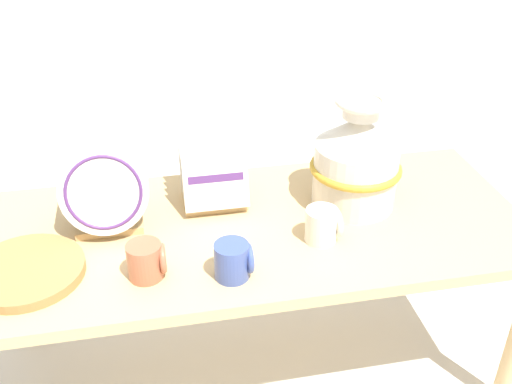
{
  "coord_description": "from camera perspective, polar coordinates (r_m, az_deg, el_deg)",
  "views": [
    {
      "loc": [
        -0.28,
        -1.4,
        1.57
      ],
      "look_at": [
        0.0,
        0.0,
        0.7
      ],
      "focal_mm": 42.0,
      "sensor_mm": 36.0,
      "label": 1
    }
  ],
  "objects": [
    {
      "name": "mug_terracotta_glaze",
      "position": [
        1.54,
        -10.35,
        -6.45
      ],
      "size": [
        0.1,
        0.09,
        0.1
      ],
      "color": "#B76647",
      "rests_on": "display_table"
    },
    {
      "name": "mug_cream_glaze",
      "position": [
        1.65,
        6.41,
        -3.14
      ],
      "size": [
        0.1,
        0.09,
        0.1
      ],
      "color": "silver",
      "rests_on": "display_table"
    },
    {
      "name": "mug_cobalt_glaze",
      "position": [
        1.51,
        -2.14,
        -6.53
      ],
      "size": [
        0.1,
        0.09,
        0.1
      ],
      "color": "#42569E",
      "rests_on": "display_table"
    },
    {
      "name": "wicker_charger_stack",
      "position": [
        1.64,
        -21.05,
        -7.07
      ],
      "size": [
        0.3,
        0.3,
        0.03
      ],
      "color": "#AD7F47",
      "rests_on": "display_table"
    },
    {
      "name": "display_table",
      "position": [
        1.77,
        -0.0,
        -4.84
      ],
      "size": [
        1.57,
        0.67,
        0.59
      ],
      "color": "tan",
      "rests_on": "ground_plane"
    },
    {
      "name": "ceramic_vase",
      "position": [
        1.78,
        9.53,
        3.1
      ],
      "size": [
        0.27,
        0.27,
        0.34
      ],
      "color": "silver",
      "rests_on": "display_table"
    },
    {
      "name": "dish_rack_square_plates",
      "position": [
        1.79,
        -4.08,
        1.19
      ],
      "size": [
        0.19,
        0.18,
        0.21
      ],
      "color": "tan",
      "rests_on": "display_table"
    },
    {
      "name": "dish_rack_round_plates",
      "position": [
        1.71,
        -14.18,
        0.1
      ],
      "size": [
        0.24,
        0.2,
        0.26
      ],
      "color": "tan",
      "rests_on": "display_table"
    },
    {
      "name": "ground_plane",
      "position": [
        2.12,
        -0.0,
        -16.37
      ],
      "size": [
        14.0,
        14.0,
        0.0
      ],
      "primitive_type": "plane",
      "color": "silver"
    }
  ]
}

